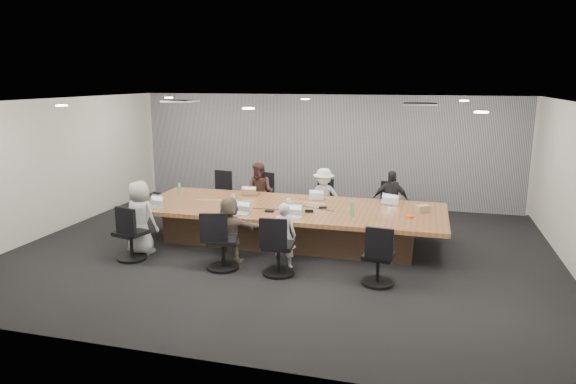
% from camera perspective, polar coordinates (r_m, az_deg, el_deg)
% --- Properties ---
extents(floor, '(10.00, 8.00, 0.00)m').
position_cam_1_polar(floor, '(9.83, -0.62, -6.48)').
color(floor, black).
rests_on(floor, ground).
extents(ceiling, '(10.00, 8.00, 0.00)m').
position_cam_1_polar(ceiling, '(9.30, -0.66, 10.06)').
color(ceiling, white).
rests_on(ceiling, wall_back).
extents(wall_back, '(10.00, 0.00, 2.80)m').
position_cam_1_polar(wall_back, '(13.31, 4.09, 4.72)').
color(wall_back, beige).
rests_on(wall_back, ground).
extents(wall_front, '(10.00, 0.00, 2.80)m').
position_cam_1_polar(wall_front, '(5.84, -11.46, -5.68)').
color(wall_front, beige).
rests_on(wall_front, ground).
extents(wall_left, '(0.00, 8.00, 2.80)m').
position_cam_1_polar(wall_left, '(11.83, -24.64, 2.63)').
color(wall_left, beige).
rests_on(wall_left, ground).
extents(curtain, '(9.80, 0.04, 2.80)m').
position_cam_1_polar(curtain, '(13.23, 4.02, 4.67)').
color(curtain, gray).
rests_on(curtain, ground).
extents(conference_table, '(6.00, 2.20, 0.74)m').
position_cam_1_polar(conference_table, '(10.17, 0.15, -3.45)').
color(conference_table, '#4C3525').
rests_on(conference_table, ground).
extents(chair_0, '(0.66, 0.66, 0.84)m').
position_cam_1_polar(chair_0, '(12.40, -7.35, -0.55)').
color(chair_0, black).
rests_on(chair_0, ground).
extents(chair_1, '(0.69, 0.69, 0.86)m').
position_cam_1_polar(chair_1, '(12.03, -2.59, -0.81)').
color(chair_1, black).
rests_on(chair_1, ground).
extents(chair_2, '(0.62, 0.62, 0.73)m').
position_cam_1_polar(chair_2, '(11.69, 4.30, -1.55)').
color(chair_2, black).
rests_on(chair_2, ground).
extents(chair_3, '(0.62, 0.62, 0.73)m').
position_cam_1_polar(chair_3, '(11.52, 11.39, -1.98)').
color(chair_3, black).
rests_on(chair_3, ground).
extents(chair_4, '(0.69, 0.69, 0.83)m').
position_cam_1_polar(chair_4, '(9.64, -17.06, -4.84)').
color(chair_4, black).
rests_on(chair_4, ground).
extents(chair_5, '(0.72, 0.72, 0.86)m').
position_cam_1_polar(chair_5, '(8.85, -7.29, -5.83)').
color(chair_5, black).
rests_on(chair_5, ground).
extents(chair_6, '(0.62, 0.62, 0.84)m').
position_cam_1_polar(chair_6, '(8.53, -1.07, -6.51)').
color(chair_6, black).
rests_on(chair_6, ground).
extents(chair_7, '(0.59, 0.59, 0.79)m').
position_cam_1_polar(chair_7, '(8.26, 9.99, -7.52)').
color(chair_7, black).
rests_on(chair_7, ground).
extents(person_1, '(0.70, 0.57, 1.35)m').
position_cam_1_polar(person_1, '(11.65, -3.13, -0.01)').
color(person_1, '#402723').
rests_on(person_1, ground).
extents(laptop_1, '(0.34, 0.25, 0.02)m').
position_cam_1_polar(laptop_1, '(11.13, -4.02, -0.24)').
color(laptop_1, '#8C6647').
rests_on(laptop_1, conference_table).
extents(person_2, '(0.84, 0.49, 1.29)m').
position_cam_1_polar(person_2, '(11.29, 3.99, -0.59)').
color(person_2, silver).
rests_on(person_2, ground).
extents(laptop_2, '(0.32, 0.24, 0.02)m').
position_cam_1_polar(laptop_2, '(10.74, 3.42, -0.69)').
color(laptop_2, '#B2B2B7').
rests_on(laptop_2, conference_table).
extents(person_3, '(0.79, 0.38, 1.31)m').
position_cam_1_polar(person_3, '(11.11, 11.32, -0.97)').
color(person_3, black).
rests_on(person_3, ground).
extents(laptop_3, '(0.38, 0.30, 0.02)m').
position_cam_1_polar(laptop_3, '(10.55, 11.13, -1.15)').
color(laptop_3, '#B2B2B7').
rests_on(laptop_3, conference_table).
extents(person_4, '(0.73, 0.54, 1.38)m').
position_cam_1_polar(person_4, '(9.85, -16.08, -2.75)').
color(person_4, '#A2A5A2').
rests_on(person_4, ground).
extents(laptop_4, '(0.33, 0.26, 0.02)m').
position_cam_1_polar(laptop_4, '(10.29, -14.53, -1.66)').
color(laptop_4, '#B2B2B7').
rests_on(laptop_4, conference_table).
extents(person_5, '(1.14, 0.45, 1.20)m').
position_cam_1_polar(person_5, '(9.10, -6.48, -4.16)').
color(person_5, brown).
rests_on(person_5, ground).
extents(laptop_5, '(0.37, 0.28, 0.02)m').
position_cam_1_polar(laptop_5, '(9.56, -5.29, -2.39)').
color(laptop_5, '#B2B2B7').
rests_on(laptop_5, conference_table).
extents(person_6, '(0.42, 0.28, 1.15)m').
position_cam_1_polar(person_6, '(8.80, -0.44, -4.83)').
color(person_6, '#BEBEBE').
rests_on(person_6, ground).
extents(laptop_6, '(0.35, 0.25, 0.02)m').
position_cam_1_polar(laptop_6, '(9.26, 0.48, -2.82)').
color(laptop_6, '#B2B2B7').
rests_on(laptop_6, conference_table).
extents(bottle_green_left, '(0.08, 0.08, 0.24)m').
position_cam_1_polar(bottle_green_left, '(11.38, -12.01, 0.38)').
color(bottle_green_left, '#4A9D61').
rests_on(bottle_green_left, conference_table).
extents(bottle_green_right, '(0.09, 0.09, 0.26)m').
position_cam_1_polar(bottle_green_right, '(9.43, 7.11, -1.90)').
color(bottle_green_right, '#4A9D61').
rests_on(bottle_green_right, conference_table).
extents(bottle_clear, '(0.08, 0.08, 0.20)m').
position_cam_1_polar(bottle_clear, '(10.30, -6.10, -0.79)').
color(bottle_clear, silver).
rests_on(bottle_clear, conference_table).
extents(cup_white_far, '(0.10, 0.10, 0.10)m').
position_cam_1_polar(cup_white_far, '(10.29, 0.07, -1.02)').
color(cup_white_far, white).
rests_on(cup_white_far, conference_table).
extents(cup_white_near, '(0.09, 0.09, 0.11)m').
position_cam_1_polar(cup_white_near, '(9.74, 11.30, -2.03)').
color(cup_white_near, white).
rests_on(cup_white_near, conference_table).
extents(mug_brown, '(0.11, 0.11, 0.12)m').
position_cam_1_polar(mug_brown, '(10.66, -14.37, -0.89)').
color(mug_brown, brown).
rests_on(mug_brown, conference_table).
extents(mic_left, '(0.16, 0.11, 0.03)m').
position_cam_1_polar(mic_left, '(9.67, -2.07, -2.12)').
color(mic_left, black).
rests_on(mic_left, conference_table).
extents(mic_right, '(0.18, 0.14, 0.03)m').
position_cam_1_polar(mic_right, '(9.97, 3.90, -1.70)').
color(mic_right, black).
rests_on(mic_right, conference_table).
extents(stapler, '(0.16, 0.07, 0.06)m').
position_cam_1_polar(stapler, '(9.62, 2.37, -2.13)').
color(stapler, black).
rests_on(stapler, conference_table).
extents(canvas_bag, '(0.29, 0.27, 0.13)m').
position_cam_1_polar(canvas_bag, '(9.95, 14.71, -1.82)').
color(canvas_bag, tan).
rests_on(canvas_bag, conference_table).
extents(snack_packet, '(0.20, 0.20, 0.04)m').
position_cam_1_polar(snack_packet, '(9.53, 13.30, -2.66)').
color(snack_packet, '#D55E16').
rests_on(snack_packet, conference_table).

